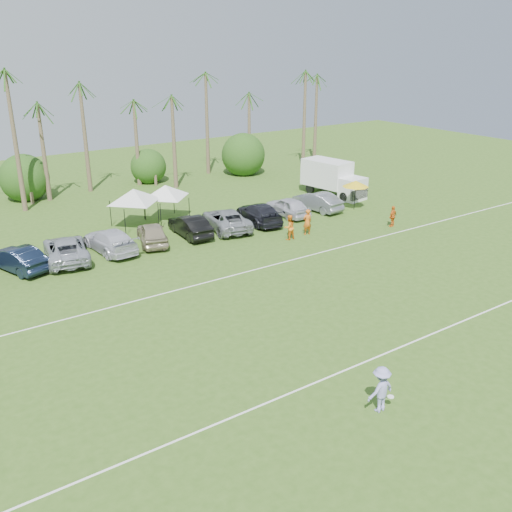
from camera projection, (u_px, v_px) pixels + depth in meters
ground at (406, 379)px, 24.75m from camera, size 120.00×120.00×0.00m
field_lines at (293, 311)px, 30.90m from camera, size 80.00×12.10×0.01m
palm_tree_4 at (45, 117)px, 49.19m from camera, size 2.40×2.40×8.90m
palm_tree_5 at (89, 103)px, 50.99m from camera, size 2.40×2.40×9.90m
palm_tree_6 at (130, 91)px, 52.80m from camera, size 2.40×2.40×10.90m
palm_tree_7 at (169, 80)px, 54.61m from camera, size 2.40×2.40×11.90m
palm_tree_8 at (214, 104)px, 58.18m from camera, size 2.40×2.40×8.90m
palm_tree_9 at (255, 93)px, 60.52m from camera, size 2.40×2.40×9.90m
palm_tree_10 at (292, 83)px, 62.85m from camera, size 2.40×2.40×10.90m
palm_tree_11 at (320, 73)px, 64.66m from camera, size 2.40×2.40×11.90m
bush_tree_1 at (27, 182)px, 50.94m from camera, size 4.00×4.00×4.00m
bush_tree_2 at (151, 166)px, 57.28m from camera, size 4.00×4.00×4.00m
bush_tree_3 at (234, 155)px, 62.57m from camera, size 4.00×4.00×4.00m
sideline_player_a at (307, 222)px, 42.57m from camera, size 0.77×0.55×1.96m
sideline_player_b at (289, 227)px, 41.53m from camera, size 0.90×0.70×1.85m
sideline_player_c at (393, 216)px, 44.41m from camera, size 1.05×0.63×1.67m
box_truck at (333, 177)px, 52.98m from camera, size 3.29×6.50×3.20m
canopy_tent_left at (133, 189)px, 43.35m from camera, size 4.47×4.47×3.62m
canopy_tent_right at (165, 185)px, 45.26m from camera, size 4.18×4.18×3.38m
market_umbrella at (356, 184)px, 48.36m from camera, size 2.27×2.27×2.53m
frisbee_player at (381, 389)px, 22.31m from camera, size 1.27×0.74×1.95m
parked_car_1 at (18, 259)px, 36.03m from camera, size 3.12×5.05×1.57m
parked_car_2 at (66, 249)px, 37.63m from camera, size 3.65×6.05×1.57m
parked_car_3 at (110, 240)px, 39.26m from camera, size 2.60×5.56×1.57m
parked_car_4 at (152, 233)px, 40.71m from camera, size 3.10×4.95×1.57m
parked_car_5 at (190, 226)px, 42.30m from camera, size 1.96×4.86×1.57m
parked_car_6 at (226, 219)px, 43.80m from camera, size 3.67×6.06×1.57m
parked_car_7 at (259, 213)px, 45.38m from camera, size 3.07×5.70×1.57m
parked_car_8 at (288, 206)px, 47.16m from camera, size 1.99×4.66×1.57m
parked_car_9 at (317, 201)px, 48.67m from camera, size 2.14×4.91×1.57m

